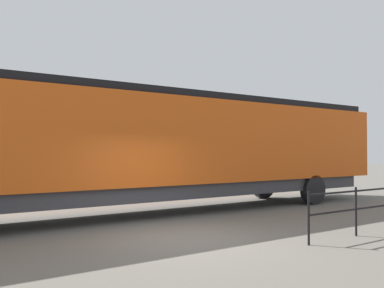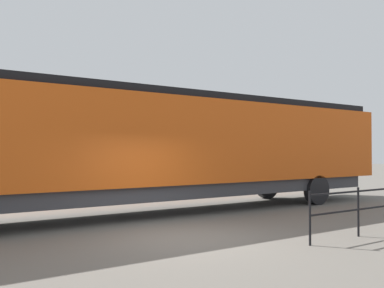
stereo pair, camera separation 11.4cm
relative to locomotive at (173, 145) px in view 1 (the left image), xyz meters
The scene contains 2 objects.
ground_plane 4.66m from the locomotive, 30.24° to the right, with size 120.00×120.00×0.00m, color #666059.
locomotive is the anchor object (origin of this frame).
Camera 1 is at (8.06, -5.29, 1.96)m, focal length 39.19 mm.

